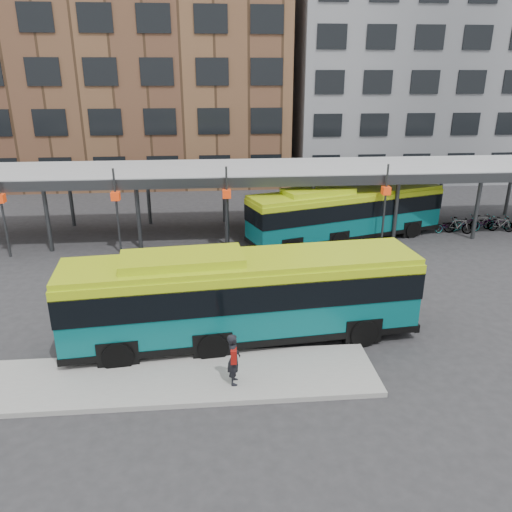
{
  "coord_description": "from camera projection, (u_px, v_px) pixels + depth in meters",
  "views": [
    {
      "loc": [
        -3.78,
        -17.22,
        9.61
      ],
      "look_at": [
        -1.91,
        3.78,
        1.8
      ],
      "focal_mm": 35.0,
      "sensor_mm": 36.0,
      "label": 1
    }
  ],
  "objects": [
    {
      "name": "building_brick",
      "position": [
        139.0,
        55.0,
        44.97
      ],
      "size": [
        26.0,
        14.0,
        22.0
      ],
      "primitive_type": "cube",
      "color": "brown",
      "rests_on": "ground"
    },
    {
      "name": "canopy",
      "position": [
        273.0,
        171.0,
        30.39
      ],
      "size": [
        40.0,
        6.53,
        4.8
      ],
      "color": "#999B9E",
      "rests_on": "ground"
    },
    {
      "name": "bus_rear",
      "position": [
        346.0,
        212.0,
        29.74
      ],
      "size": [
        12.33,
        6.22,
        3.35
      ],
      "rotation": [
        0.0,
        0.0,
        0.32
      ],
      "color": "#08575A",
      "rests_on": "ground"
    },
    {
      "name": "building_grey",
      "position": [
        417.0,
        67.0,
        47.48
      ],
      "size": [
        24.0,
        14.0,
        20.0
      ],
      "primitive_type": "cube",
      "color": "slate",
      "rests_on": "ground"
    },
    {
      "name": "pedestrian",
      "position": [
        234.0,
        359.0,
        15.79
      ],
      "size": [
        0.44,
        0.67,
        1.75
      ],
      "rotation": [
        0.0,
        0.0,
        1.53
      ],
      "color": "black",
      "rests_on": "boarding_island"
    },
    {
      "name": "ground",
      "position": [
        312.0,
        330.0,
        19.74
      ],
      "size": [
        120.0,
        120.0,
        0.0
      ],
      "primitive_type": "plane",
      "color": "#28282B",
      "rests_on": "ground"
    },
    {
      "name": "bus_front",
      "position": [
        241.0,
        295.0,
        18.45
      ],
      "size": [
        13.18,
        3.98,
        3.58
      ],
      "rotation": [
        0.0,
        0.0,
        0.1
      ],
      "color": "#08575A",
      "rests_on": "ground"
    },
    {
      "name": "bike_rack",
      "position": [
        481.0,
        223.0,
        31.9
      ],
      "size": [
        7.0,
        1.69,
        1.05
      ],
      "color": "slate",
      "rests_on": "ground"
    },
    {
      "name": "boarding_island",
      "position": [
        166.0,
        379.0,
        16.45
      ],
      "size": [
        14.0,
        3.0,
        0.18
      ],
      "primitive_type": "cube",
      "color": "gray",
      "rests_on": "ground"
    }
  ]
}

